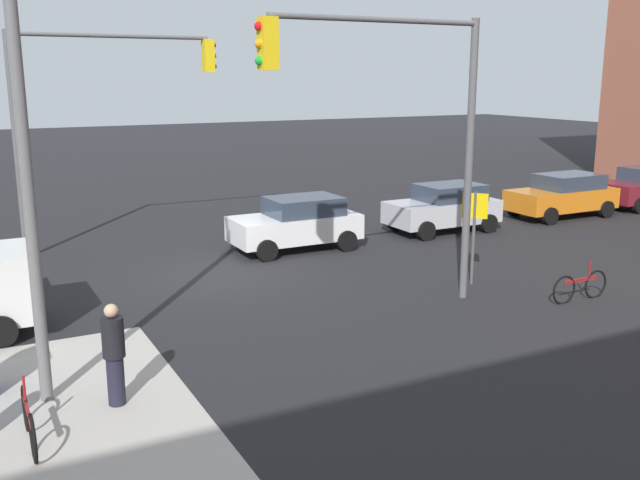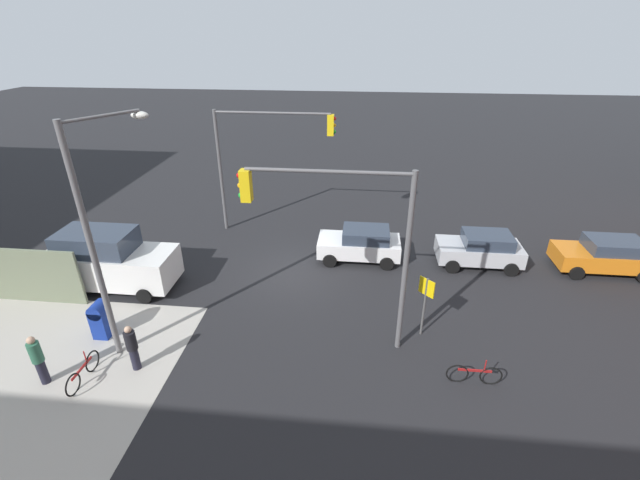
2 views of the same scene
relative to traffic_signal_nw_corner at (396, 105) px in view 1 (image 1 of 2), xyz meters
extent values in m
plane|color=black|center=(2.44, -4.50, -4.63)|extent=(120.00, 120.00, 0.00)
cylinder|color=#59595B|center=(-2.06, 0.00, -1.38)|extent=(0.18, 0.18, 6.50)
cylinder|color=#59595B|center=(0.47, 0.00, 1.75)|extent=(5.05, 0.12, 0.12)
cube|color=yellow|center=(2.99, 0.00, 1.22)|extent=(0.32, 0.36, 1.00)
sphere|color=red|center=(3.17, 0.00, 1.54)|extent=(0.18, 0.18, 0.18)
sphere|color=orange|center=(3.17, 0.00, 1.22)|extent=(0.18, 0.18, 0.18)
sphere|color=green|center=(3.17, 0.00, 0.90)|extent=(0.18, 0.18, 0.18)
cylinder|color=#59595B|center=(6.94, -9.00, -1.38)|extent=(0.18, 0.18, 6.50)
cylinder|color=#59595B|center=(4.03, -9.00, 1.75)|extent=(5.81, 0.12, 0.12)
cube|color=yellow|center=(1.13, -9.00, 1.22)|extent=(0.32, 0.36, 1.00)
sphere|color=red|center=(0.95, -9.00, 1.54)|extent=(0.18, 0.18, 0.18)
sphere|color=orange|center=(0.95, -9.00, 1.22)|extent=(0.18, 0.18, 0.18)
sphere|color=green|center=(0.95, -9.00, 0.90)|extent=(0.18, 0.18, 0.18)
cylinder|color=slate|center=(7.64, 1.30, -0.63)|extent=(0.20, 0.20, 8.00)
cylinder|color=#4C4C4C|center=(-2.96, -0.78, -3.43)|extent=(0.08, 0.08, 2.40)
cube|color=yellow|center=(-2.96, -0.78, -2.58)|extent=(0.48, 0.48, 0.64)
cylinder|color=black|center=(-14.90, -5.32, -4.31)|extent=(0.64, 0.22, 0.64)
cylinder|color=black|center=(-14.90, -7.12, -4.31)|extent=(0.64, 0.22, 0.64)
cube|color=orange|center=(-11.71, -6.27, -3.93)|extent=(4.22, 1.80, 0.75)
cube|color=#2D3847|center=(-12.04, -6.27, -3.28)|extent=(2.37, 1.58, 0.55)
cylinder|color=black|center=(-10.27, -5.37, -4.31)|extent=(0.64, 0.22, 0.64)
cylinder|color=black|center=(-10.27, -7.17, -4.31)|extent=(0.64, 0.22, 0.64)
cylinder|color=black|center=(-13.14, -5.37, -4.31)|extent=(0.64, 0.22, 0.64)
cylinder|color=black|center=(-13.14, -7.17, -4.31)|extent=(0.64, 0.22, 0.64)
cube|color=#B7BABF|center=(-6.14, -6.29, -3.93)|extent=(3.83, 1.80, 0.75)
cube|color=#2D3847|center=(-6.45, -6.29, -3.28)|extent=(2.15, 1.58, 0.55)
cylinder|color=black|center=(-4.84, -5.39, -4.31)|extent=(0.64, 0.22, 0.64)
cylinder|color=black|center=(-4.84, -7.19, -4.31)|extent=(0.64, 0.22, 0.64)
cylinder|color=black|center=(-7.44, -5.39, -4.31)|extent=(0.64, 0.22, 0.64)
cylinder|color=black|center=(-7.44, -7.19, -4.31)|extent=(0.64, 0.22, 0.64)
cube|color=white|center=(-0.52, -6.24, -3.93)|extent=(3.91, 1.80, 0.75)
cube|color=#2D3847|center=(-0.83, -6.24, -3.28)|extent=(2.19, 1.58, 0.55)
cylinder|color=black|center=(0.81, -5.34, -4.31)|extent=(0.64, 0.22, 0.64)
cylinder|color=black|center=(0.81, -7.14, -4.31)|extent=(0.64, 0.22, 0.64)
cylinder|color=black|center=(-1.85, -5.34, -4.31)|extent=(0.64, 0.22, 0.64)
cylinder|color=black|center=(-1.85, -7.14, -4.31)|extent=(0.64, 0.22, 0.64)
cylinder|color=black|center=(8.12, -1.65, -4.31)|extent=(0.64, 0.22, 0.64)
cylinder|color=black|center=(6.64, 2.00, -3.46)|extent=(0.36, 0.36, 0.66)
sphere|color=tan|center=(6.64, 2.00, -3.02)|extent=(0.23, 0.23, 0.23)
cylinder|color=#1E1E2D|center=(6.64, 2.00, -4.21)|extent=(0.28, 0.28, 0.84)
torus|color=black|center=(8.04, 3.22, -4.30)|extent=(0.05, 0.71, 0.71)
torus|color=black|center=(8.04, 2.18, -4.30)|extent=(0.05, 0.71, 0.71)
cube|color=maroon|center=(8.04, 2.70, -4.12)|extent=(0.04, 1.04, 0.08)
cylinder|color=maroon|center=(8.04, 2.42, -3.88)|extent=(0.04, 0.04, 0.40)
torus|color=black|center=(-3.84, 1.50, -4.30)|extent=(0.71, 0.05, 0.71)
torus|color=black|center=(-4.88, 1.50, -4.30)|extent=(0.71, 0.05, 0.71)
cube|color=maroon|center=(-4.36, 1.50, -4.12)|extent=(1.04, 0.04, 0.08)
cylinder|color=maroon|center=(-4.64, 1.50, -3.88)|extent=(0.04, 0.04, 0.40)
camera|label=1|loc=(8.66, 13.07, 0.64)|focal=40.00mm
camera|label=2|loc=(-0.55, 12.11, 5.64)|focal=24.00mm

